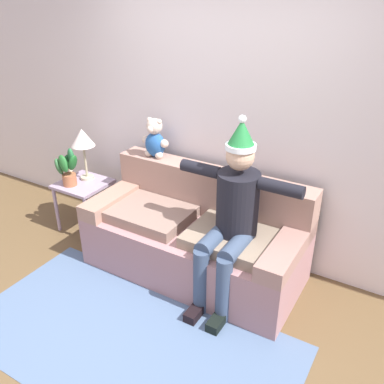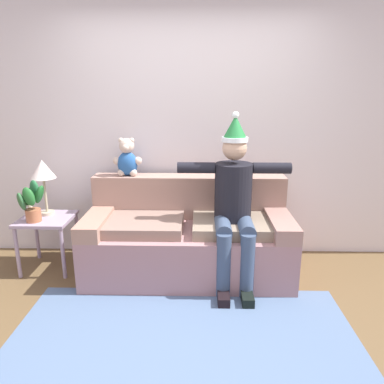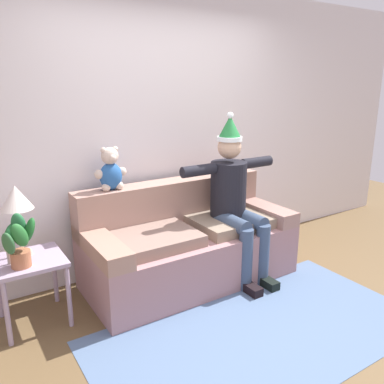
% 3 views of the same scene
% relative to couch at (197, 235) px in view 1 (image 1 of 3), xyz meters
% --- Properties ---
extents(ground_plane, '(10.00, 10.00, 0.00)m').
position_rel_couch_xyz_m(ground_plane, '(0.00, -1.03, -0.35)').
color(ground_plane, brown).
extents(back_wall, '(7.00, 0.10, 2.70)m').
position_rel_couch_xyz_m(back_wall, '(0.00, 0.52, 1.00)').
color(back_wall, silver).
rests_on(back_wall, ground_plane).
extents(couch, '(1.93, 0.88, 0.90)m').
position_rel_couch_xyz_m(couch, '(0.00, 0.00, 0.00)').
color(couch, gray).
rests_on(couch, ground_plane).
extents(person_seated, '(1.02, 0.77, 1.55)m').
position_rel_couch_xyz_m(person_seated, '(0.42, -0.17, 0.44)').
color(person_seated, black).
rests_on(person_seated, ground_plane).
extents(teddy_bear, '(0.29, 0.17, 0.38)m').
position_rel_couch_xyz_m(teddy_bear, '(-0.62, 0.27, 0.72)').
color(teddy_bear, '#25569B').
rests_on(teddy_bear, couch).
extents(side_table, '(0.49, 0.48, 0.53)m').
position_rel_couch_xyz_m(side_table, '(-1.39, 0.02, 0.09)').
color(side_table, '#A18EA8').
rests_on(side_table, ground_plane).
extents(table_lamp, '(0.24, 0.24, 0.55)m').
position_rel_couch_xyz_m(table_lamp, '(-1.41, 0.12, 0.61)').
color(table_lamp, '#BDB69A').
rests_on(table_lamp, side_table).
extents(potted_plant, '(0.28, 0.24, 0.39)m').
position_rel_couch_xyz_m(potted_plant, '(-1.46, -0.08, 0.37)').
color(potted_plant, '#A76240').
rests_on(potted_plant, side_table).
extents(candle_tall, '(0.04, 0.04, 0.21)m').
position_rel_couch_xyz_m(candle_tall, '(-1.53, 0.00, 0.31)').
color(candle_tall, beige).
rests_on(candle_tall, side_table).
extents(area_rug, '(2.53, 1.33, 0.01)m').
position_rel_couch_xyz_m(area_rug, '(0.00, -1.04, -0.35)').
color(area_rug, slate).
rests_on(area_rug, ground_plane).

